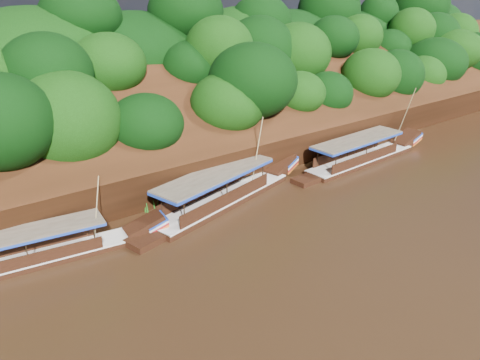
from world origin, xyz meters
The scene contains 6 objects.
ground centered at (0.00, 0.00, 0.00)m, with size 160.00×160.00×0.00m, color black.
riverbank centered at (-0.01, 22.73, 1.89)m, with size 120.00×30.06×19.40m.
boat_0 centered at (15.36, 6.93, 0.57)m, with size 15.66×3.00×7.09m.
boat_1 centered at (-0.19, 7.74, 0.62)m, with size 16.00×5.96×6.73m.
boat_2 centered at (-13.79, 7.50, 0.49)m, with size 14.01×3.58×5.09m.
reeds centered at (-2.86, 9.52, 0.89)m, with size 49.29×2.25×2.01m.
Camera 1 is at (-19.63, -19.02, 15.56)m, focal length 35.00 mm.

